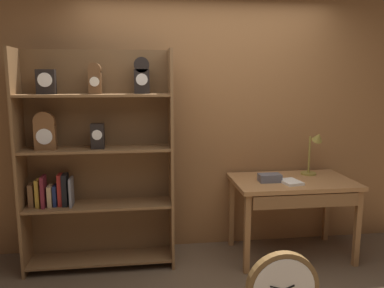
% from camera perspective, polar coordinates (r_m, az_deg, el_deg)
% --- Properties ---
extents(back_wood_panel, '(4.80, 0.05, 2.60)m').
position_cam_1_polar(back_wood_panel, '(3.98, 2.10, 3.20)').
color(back_wood_panel, brown).
rests_on(back_wood_panel, ground).
extents(bookshelf, '(1.35, 0.33, 2.00)m').
position_cam_1_polar(bookshelf, '(3.62, -14.28, -2.24)').
color(bookshelf, brown).
rests_on(bookshelf, ground).
extents(workbench, '(1.15, 0.71, 0.78)m').
position_cam_1_polar(workbench, '(3.89, 14.66, -6.50)').
color(workbench, '#9E6B3D').
rests_on(workbench, ground).
extents(desk_lamp, '(0.20, 0.20, 0.46)m').
position_cam_1_polar(desk_lamp, '(4.07, 17.55, -0.87)').
color(desk_lamp, olive).
rests_on(desk_lamp, workbench).
extents(toolbox_small, '(0.21, 0.13, 0.07)m').
position_cam_1_polar(toolbox_small, '(3.76, 11.37, -4.91)').
color(toolbox_small, '#595960').
rests_on(toolbox_small, workbench).
extents(open_repair_manual, '(0.20, 0.25, 0.02)m').
position_cam_1_polar(open_repair_manual, '(3.75, 14.33, -5.43)').
color(open_repair_manual, silver).
rests_on(open_repair_manual, workbench).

